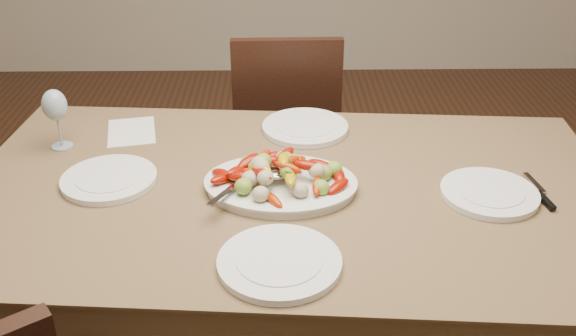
# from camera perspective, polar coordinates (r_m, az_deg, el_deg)

# --- Properties ---
(dining_table) EXTENTS (1.91, 1.17, 0.76)m
(dining_table) POSITION_cam_1_polar(r_m,az_deg,el_deg) (2.02, -0.00, -10.97)
(dining_table) COLOR brown
(dining_table) RESTS_ON ground
(chair_far) EXTENTS (0.43, 0.43, 0.95)m
(chair_far) POSITION_cam_1_polar(r_m,az_deg,el_deg) (2.76, -0.22, 3.18)
(chair_far) COLOR black
(chair_far) RESTS_ON ground
(serving_platter) EXTENTS (0.43, 0.34, 0.02)m
(serving_platter) POSITION_cam_1_polar(r_m,az_deg,el_deg) (1.79, -0.66, -1.61)
(serving_platter) COLOR white
(serving_platter) RESTS_ON dining_table
(roasted_vegetables) EXTENTS (0.35, 0.25, 0.09)m
(roasted_vegetables) POSITION_cam_1_polar(r_m,az_deg,el_deg) (1.76, -0.67, -0.02)
(roasted_vegetables) COLOR #830F02
(roasted_vegetables) RESTS_ON serving_platter
(serving_spoon) EXTENTS (0.28, 0.17, 0.03)m
(serving_spoon) POSITION_cam_1_polar(r_m,az_deg,el_deg) (1.74, -2.88, -1.13)
(serving_spoon) COLOR #9EA0A8
(serving_spoon) RESTS_ON serving_platter
(plate_left) EXTENTS (0.27, 0.27, 0.02)m
(plate_left) POSITION_cam_1_polar(r_m,az_deg,el_deg) (1.89, -15.62, -0.98)
(plate_left) COLOR white
(plate_left) RESTS_ON dining_table
(plate_right) EXTENTS (0.27, 0.27, 0.02)m
(plate_right) POSITION_cam_1_polar(r_m,az_deg,el_deg) (1.84, 17.45, -2.18)
(plate_right) COLOR white
(plate_right) RESTS_ON dining_table
(plate_far) EXTENTS (0.28, 0.28, 0.02)m
(plate_far) POSITION_cam_1_polar(r_m,az_deg,el_deg) (2.13, 1.54, 3.61)
(plate_far) COLOR white
(plate_far) RESTS_ON dining_table
(plate_near) EXTENTS (0.29, 0.29, 0.02)m
(plate_near) POSITION_cam_1_polar(r_m,az_deg,el_deg) (1.50, -0.77, -8.40)
(plate_near) COLOR white
(plate_near) RESTS_ON dining_table
(wine_glass) EXTENTS (0.08, 0.08, 0.20)m
(wine_glass) POSITION_cam_1_polar(r_m,az_deg,el_deg) (2.10, -19.86, 4.24)
(wine_glass) COLOR #8C99A5
(wine_glass) RESTS_ON dining_table
(menu_card) EXTENTS (0.19, 0.24, 0.00)m
(menu_card) POSITION_cam_1_polar(r_m,az_deg,el_deg) (2.18, -13.74, 3.17)
(menu_card) COLOR silver
(menu_card) RESTS_ON dining_table
(table_knife) EXTENTS (0.04, 0.20, 0.01)m
(table_knife) POSITION_cam_1_polar(r_m,az_deg,el_deg) (1.90, 21.48, -2.08)
(table_knife) COLOR #9EA0A8
(table_knife) RESTS_ON dining_table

